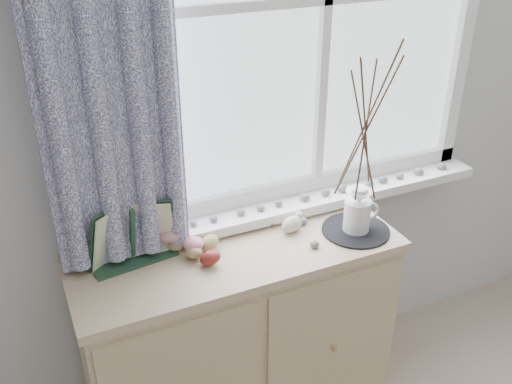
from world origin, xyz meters
The scene contains 8 objects.
sideboard centered at (-0.15, 1.75, 0.43)m, with size 1.20×0.45×0.85m.
botanical_book centered at (-0.50, 1.81, 0.97)m, with size 0.34×0.13×0.24m, color #1D3C29, non-canonical shape.
toadstool_cluster centered at (-0.35, 1.84, 0.91)m, with size 0.15×0.16×0.10m.
wooden_eggs centered at (-0.29, 1.78, 0.88)m, with size 0.17×0.18×0.08m.
songbird_figurine centered at (0.09, 1.79, 0.88)m, with size 0.13×0.06×0.07m, color white, non-canonical shape.
crocheted_doily centered at (0.31, 1.69, 0.85)m, with size 0.26×0.26×0.01m, color black.
twig_pitcher centered at (0.31, 1.69, 1.28)m, with size 0.34×0.34×0.76m.
sideboard_pebbles centered at (0.15, 1.75, 0.86)m, with size 0.34×0.23×0.03m.
Camera 1 is at (-0.80, 0.18, 2.00)m, focal length 40.00 mm.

